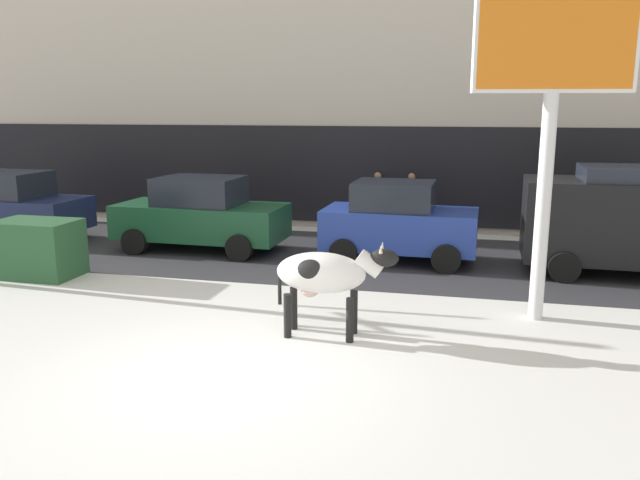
% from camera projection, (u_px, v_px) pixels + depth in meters
% --- Properties ---
extents(ground_plane, '(120.00, 120.00, 0.00)m').
position_uv_depth(ground_plane, '(219.00, 376.00, 8.38)').
color(ground_plane, white).
extents(road_strip, '(60.00, 5.60, 0.01)m').
position_uv_depth(road_strip, '(332.00, 255.00, 15.19)').
color(road_strip, '#333338').
rests_on(road_strip, ground).
extents(building_facade, '(44.00, 6.10, 13.00)m').
position_uv_depth(building_facade, '(376.00, 13.00, 20.04)').
color(building_facade, beige).
rests_on(building_facade, ground).
extents(cow_holstein, '(1.90, 0.63, 1.54)m').
position_uv_depth(cow_holstein, '(324.00, 274.00, 9.64)').
color(cow_holstein, silver).
rests_on(cow_holstein, ground).
extents(billboard, '(2.52, 0.63, 5.56)m').
position_uv_depth(billboard, '(554.00, 55.00, 9.77)').
color(billboard, silver).
rests_on(billboard, ground).
extents(car_navy_sedan, '(4.24, 2.07, 1.84)m').
position_uv_depth(car_navy_sedan, '(8.00, 206.00, 16.91)').
color(car_navy_sedan, '#19234C').
rests_on(car_navy_sedan, ground).
extents(car_darkgreen_sedan, '(4.24, 2.07, 1.84)m').
position_uv_depth(car_darkgreen_sedan, '(201.00, 214.00, 15.62)').
color(car_darkgreen_sedan, '#194C2D').
rests_on(car_darkgreen_sedan, ground).
extents(car_blue_hatchback, '(3.54, 2.00, 1.86)m').
position_uv_depth(car_blue_hatchback, '(398.00, 222.00, 14.48)').
color(car_blue_hatchback, '#233D9E').
rests_on(car_blue_hatchback, ground).
extents(car_black_van, '(4.65, 2.21, 2.32)m').
position_uv_depth(car_black_van, '(640.00, 218.00, 13.12)').
color(car_black_van, black).
rests_on(car_black_van, ground).
extents(pedestrian_near_billboard, '(0.36, 0.24, 1.73)m').
position_uv_depth(pedestrian_near_billboard, '(377.00, 202.00, 17.83)').
color(pedestrian_near_billboard, '#282833').
rests_on(pedestrian_near_billboard, ground).
extents(pedestrian_far_left, '(0.36, 0.24, 1.73)m').
position_uv_depth(pedestrian_far_left, '(411.00, 203.00, 17.61)').
color(pedestrian_far_left, '#282833').
rests_on(pedestrian_far_left, ground).
extents(dumpster, '(1.71, 1.12, 1.20)m').
position_uv_depth(dumpster, '(37.00, 248.00, 13.24)').
color(dumpster, '#285633').
rests_on(dumpster, ground).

